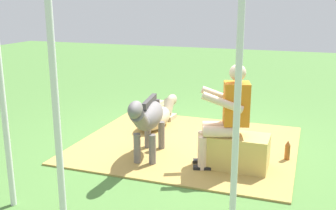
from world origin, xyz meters
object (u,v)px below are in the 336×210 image
at_px(tent_pole_left, 238,93).
at_px(pony_lying, 157,116).
at_px(person_seated, 227,113).
at_px(pony_standing, 148,118).
at_px(hay_bale, 238,152).
at_px(tent_pole_right, 1,82).
at_px(soda_bottle, 287,151).
at_px(tent_pole_mid, 55,96).

bearing_deg(tent_pole_left, pony_lying, -56.48).
xyz_separation_m(person_seated, pony_standing, (1.02, 0.05, -0.15)).
xyz_separation_m(pony_standing, tent_pole_left, (-1.38, 1.33, 0.72)).
xyz_separation_m(hay_bale, tent_pole_left, (-0.20, 1.41, 1.08)).
bearing_deg(pony_lying, pony_standing, 106.27).
xyz_separation_m(tent_pole_left, tent_pole_right, (2.22, 0.29, 0.00)).
height_order(hay_bale, pony_standing, pony_standing).
xyz_separation_m(person_seated, soda_bottle, (-0.72, -0.49, -0.59)).
bearing_deg(hay_bale, person_seated, 11.20).
xyz_separation_m(soda_bottle, tent_pole_mid, (1.75, 2.49, 1.16)).
bearing_deg(pony_standing, tent_pole_mid, 89.65).
relative_size(pony_standing, soda_bottle, 4.72).
distance_m(hay_bale, tent_pole_right, 2.85).
distance_m(hay_bale, tent_pole_mid, 2.58).
xyz_separation_m(pony_standing, tent_pole_mid, (0.01, 1.94, 0.72)).
relative_size(pony_standing, pony_lying, 1.00).
xyz_separation_m(person_seated, pony_lying, (1.41, -1.29, -0.53)).
height_order(person_seated, pony_lying, person_seated).
bearing_deg(person_seated, hay_bale, -168.80).
bearing_deg(pony_standing, pony_lying, -73.73).
xyz_separation_m(tent_pole_right, tent_pole_mid, (-0.84, 0.32, 0.00)).
height_order(person_seated, pony_standing, person_seated).
bearing_deg(tent_pole_left, hay_bale, -81.97).
bearing_deg(soda_bottle, tent_pole_left, 78.92).
bearing_deg(person_seated, tent_pole_mid, 62.62).
distance_m(soda_bottle, tent_pole_mid, 3.26).
distance_m(pony_lying, soda_bottle, 2.27).
distance_m(hay_bale, person_seated, 0.53).
xyz_separation_m(person_seated, tent_pole_left, (-0.36, 1.38, 0.57)).
bearing_deg(tent_pole_left, soda_bottle, -101.08).
relative_size(pony_lying, tent_pole_mid, 0.52).
relative_size(pony_lying, tent_pole_right, 0.52).
xyz_separation_m(soda_bottle, tent_pole_left, (0.37, 1.87, 1.16)).
distance_m(tent_pole_left, tent_pole_right, 2.24).
height_order(pony_lying, soda_bottle, pony_lying).
height_order(person_seated, tent_pole_left, tent_pole_left).
height_order(pony_standing, pony_lying, pony_standing).
xyz_separation_m(pony_lying, soda_bottle, (-2.13, 0.79, -0.05)).
distance_m(soda_bottle, tent_pole_right, 3.57).
height_order(pony_lying, tent_pole_mid, tent_pole_mid).
distance_m(tent_pole_right, tent_pole_mid, 0.90).
bearing_deg(tent_pole_mid, pony_standing, -90.35).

